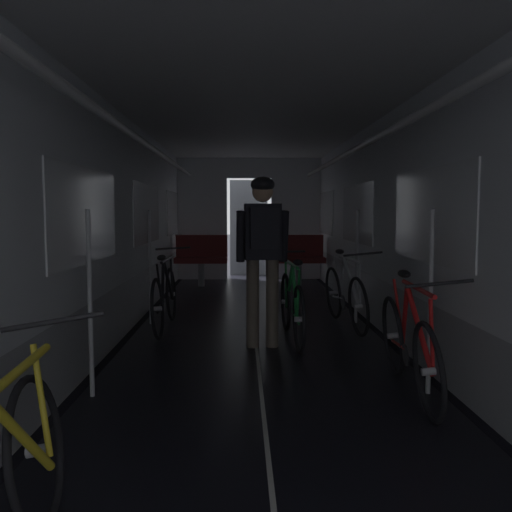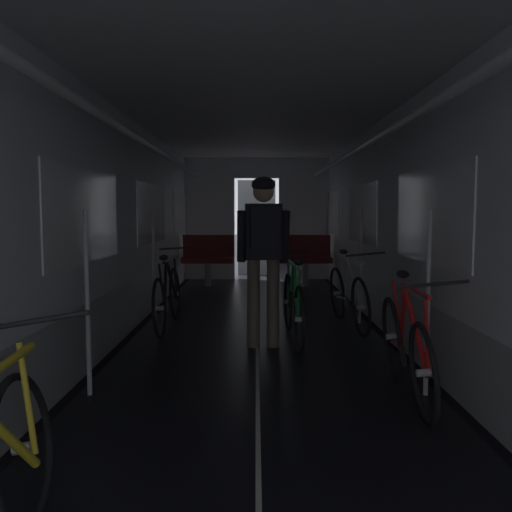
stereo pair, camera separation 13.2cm
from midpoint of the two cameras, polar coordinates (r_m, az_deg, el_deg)
The scene contains 8 objects.
train_car_shell at distance 5.46m, azimuth -0.67°, elevation 8.08°, with size 3.14×12.34×2.57m.
bench_seat_far_left at distance 9.99m, azimuth -6.22°, elevation 0.07°, with size 0.98×0.51×0.95m.
bench_seat_far_right at distance 10.00m, azimuth 4.11°, elevation 0.09°, with size 0.98×0.51×0.95m.
bicycle_silver at distance 6.51m, azimuth 8.87°, elevation -4.13°, with size 0.45×1.69×0.95m.
bicycle_red at distance 4.23m, azimuth 15.08°, elevation -9.09°, with size 0.44×1.69×0.95m.
bicycle_black at distance 6.39m, azimuth -10.25°, elevation -4.30°, with size 0.44×1.69×0.94m.
person_cyclist_aisle at distance 5.38m, azimuth 0.03°, elevation 1.45°, with size 0.54×0.41×1.73m.
bicycle_green_in_aisle at distance 5.74m, azimuth 3.18°, elevation -5.26°, with size 0.44×1.69×0.93m.
Camera 1 is at (-0.14, -1.85, 1.39)m, focal length 37.61 mm.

